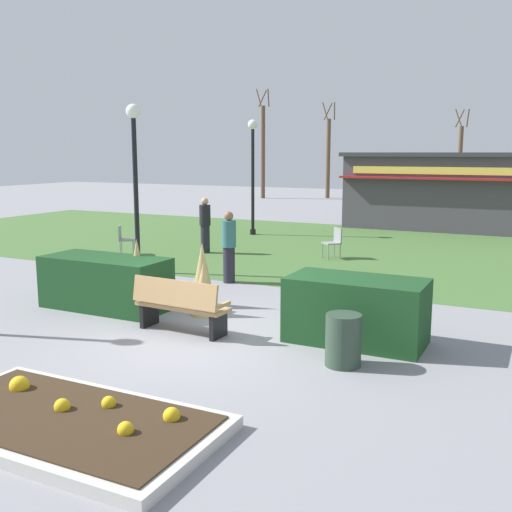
{
  "coord_description": "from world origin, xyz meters",
  "views": [
    {
      "loc": [
        5.09,
        -8.03,
        3.04
      ],
      "look_at": [
        -0.17,
        2.58,
        0.98
      ],
      "focal_mm": 41.88,
      "sensor_mm": 36.0,
      "label": 1
    }
  ],
  "objects_px": {
    "person_strolling": "(205,225)",
    "tree_left_bg": "(328,156)",
    "parked_car_west_slot": "(403,198)",
    "trash_bin": "(343,340)",
    "tree_right_bg": "(263,150)",
    "park_bench": "(180,305)",
    "lamppost_far": "(253,163)",
    "food_kiosk": "(463,190)",
    "person_standing": "(229,247)",
    "lamppost_mid": "(135,168)",
    "cafe_chair_west": "(334,240)",
    "tree_center_bg": "(460,161)",
    "cafe_chair_east": "(124,237)",
    "parked_car_center_slot": "(508,201)"
  },
  "relations": [
    {
      "from": "food_kiosk",
      "to": "parked_car_center_slot",
      "type": "relative_size",
      "value": 2.13
    },
    {
      "from": "tree_right_bg",
      "to": "park_bench",
      "type": "bearing_deg",
      "value": -66.94
    },
    {
      "from": "park_bench",
      "to": "cafe_chair_east",
      "type": "relative_size",
      "value": 1.94
    },
    {
      "from": "lamppost_mid",
      "to": "cafe_chair_east",
      "type": "relative_size",
      "value": 4.74
    },
    {
      "from": "food_kiosk",
      "to": "cafe_chair_west",
      "type": "relative_size",
      "value": 10.12
    },
    {
      "from": "trash_bin",
      "to": "cafe_chair_west",
      "type": "relative_size",
      "value": 0.86
    },
    {
      "from": "food_kiosk",
      "to": "tree_right_bg",
      "type": "relative_size",
      "value": 1.27
    },
    {
      "from": "parked_car_west_slot",
      "to": "tree_center_bg",
      "type": "relative_size",
      "value": 0.75
    },
    {
      "from": "lamppost_far",
      "to": "tree_left_bg",
      "type": "height_order",
      "value": "tree_left_bg"
    },
    {
      "from": "person_standing",
      "to": "lamppost_far",
      "type": "bearing_deg",
      "value": -154.85
    },
    {
      "from": "trash_bin",
      "to": "parked_car_center_slot",
      "type": "bearing_deg",
      "value": 88.58
    },
    {
      "from": "person_strolling",
      "to": "person_standing",
      "type": "height_order",
      "value": "same"
    },
    {
      "from": "cafe_chair_east",
      "to": "tree_right_bg",
      "type": "distance_m",
      "value": 23.04
    },
    {
      "from": "person_standing",
      "to": "tree_right_bg",
      "type": "height_order",
      "value": "tree_right_bg"
    },
    {
      "from": "lamppost_far",
      "to": "tree_center_bg",
      "type": "distance_m",
      "value": 20.82
    },
    {
      "from": "person_strolling",
      "to": "tree_left_bg",
      "type": "xyz_separation_m",
      "value": [
        -4.17,
        22.76,
        1.92
      ]
    },
    {
      "from": "lamppost_mid",
      "to": "trash_bin",
      "type": "height_order",
      "value": "lamppost_mid"
    },
    {
      "from": "lamppost_mid",
      "to": "food_kiosk",
      "type": "xyz_separation_m",
      "value": [
        6.1,
        13.4,
        -1.12
      ]
    },
    {
      "from": "park_bench",
      "to": "tree_left_bg",
      "type": "distance_m",
      "value": 31.16
    },
    {
      "from": "trash_bin",
      "to": "cafe_chair_west",
      "type": "distance_m",
      "value": 8.92
    },
    {
      "from": "cafe_chair_west",
      "to": "tree_center_bg",
      "type": "height_order",
      "value": "tree_center_bg"
    },
    {
      "from": "cafe_chair_east",
      "to": "parked_car_west_slot",
      "type": "height_order",
      "value": "parked_car_west_slot"
    },
    {
      "from": "person_standing",
      "to": "parked_car_west_slot",
      "type": "xyz_separation_m",
      "value": [
        -0.45,
        20.03,
        -0.22
      ]
    },
    {
      "from": "lamppost_mid",
      "to": "tree_right_bg",
      "type": "distance_m",
      "value": 25.39
    },
    {
      "from": "parked_car_west_slot",
      "to": "parked_car_center_slot",
      "type": "height_order",
      "value": "same"
    },
    {
      "from": "person_strolling",
      "to": "park_bench",
      "type": "bearing_deg",
      "value": -63.15
    },
    {
      "from": "lamppost_mid",
      "to": "parked_car_west_slot",
      "type": "distance_m",
      "value": 20.23
    },
    {
      "from": "lamppost_far",
      "to": "person_strolling",
      "type": "relative_size",
      "value": 2.5
    },
    {
      "from": "tree_right_bg",
      "to": "lamppost_far",
      "type": "bearing_deg",
      "value": -65.49
    },
    {
      "from": "person_standing",
      "to": "tree_left_bg",
      "type": "height_order",
      "value": "tree_left_bg"
    },
    {
      "from": "lamppost_mid",
      "to": "tree_left_bg",
      "type": "relative_size",
      "value": 0.67
    },
    {
      "from": "tree_left_bg",
      "to": "cafe_chair_east",
      "type": "bearing_deg",
      "value": -84.91
    },
    {
      "from": "tree_center_bg",
      "to": "parked_car_west_slot",
      "type": "bearing_deg",
      "value": -102.16
    },
    {
      "from": "lamppost_mid",
      "to": "person_strolling",
      "type": "height_order",
      "value": "lamppost_mid"
    },
    {
      "from": "person_strolling",
      "to": "tree_center_bg",
      "type": "distance_m",
      "value": 25.03
    },
    {
      "from": "food_kiosk",
      "to": "cafe_chair_west",
      "type": "bearing_deg",
      "value": -103.92
    },
    {
      "from": "parked_car_west_slot",
      "to": "trash_bin",
      "type": "bearing_deg",
      "value": -79.18
    },
    {
      "from": "lamppost_mid",
      "to": "park_bench",
      "type": "bearing_deg",
      "value": -45.27
    },
    {
      "from": "cafe_chair_east",
      "to": "tree_right_bg",
      "type": "bearing_deg",
      "value": 105.19
    },
    {
      "from": "park_bench",
      "to": "person_standing",
      "type": "xyz_separation_m",
      "value": [
        -1.19,
        3.87,
        0.38
      ]
    },
    {
      "from": "food_kiosk",
      "to": "person_strolling",
      "type": "height_order",
      "value": "food_kiosk"
    },
    {
      "from": "park_bench",
      "to": "lamppost_far",
      "type": "relative_size",
      "value": 0.41
    },
    {
      "from": "lamppost_far",
      "to": "parked_car_west_slot",
      "type": "xyz_separation_m",
      "value": [
        2.79,
        12.33,
        -2.01
      ]
    },
    {
      "from": "cafe_chair_west",
      "to": "tree_center_bg",
      "type": "relative_size",
      "value": 0.16
    },
    {
      "from": "park_bench",
      "to": "person_standing",
      "type": "height_order",
      "value": "person_standing"
    },
    {
      "from": "cafe_chair_west",
      "to": "tree_right_bg",
      "type": "height_order",
      "value": "tree_right_bg"
    },
    {
      "from": "tree_left_bg",
      "to": "tree_right_bg",
      "type": "height_order",
      "value": "tree_right_bg"
    },
    {
      "from": "tree_right_bg",
      "to": "tree_center_bg",
      "type": "relative_size",
      "value": 1.24
    },
    {
      "from": "parked_car_west_slot",
      "to": "person_strolling",
      "type": "bearing_deg",
      "value": -97.69
    },
    {
      "from": "food_kiosk",
      "to": "tree_left_bg",
      "type": "height_order",
      "value": "tree_left_bg"
    }
  ]
}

